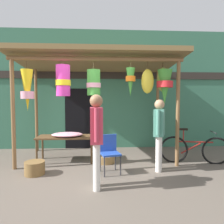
# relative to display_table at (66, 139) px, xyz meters

# --- Properties ---
(ground_plane) EXTENTS (30.00, 30.00, 0.00)m
(ground_plane) POSITION_rel_display_table_xyz_m (0.55, -0.88, -0.60)
(ground_plane) COLOR #60564C
(shop_facade) EXTENTS (10.32, 0.29, 3.94)m
(shop_facade) POSITION_rel_display_table_xyz_m (0.54, 1.59, 1.37)
(shop_facade) COLOR #387056
(shop_facade) RESTS_ON ground_plane
(market_stall_canopy) EXTENTS (4.40, 2.25, 2.86)m
(market_stall_canopy) POSITION_rel_display_table_xyz_m (0.91, 0.09, 1.84)
(market_stall_canopy) COLOR brown
(market_stall_canopy) RESTS_ON ground_plane
(display_table) EXTENTS (1.47, 0.64, 0.67)m
(display_table) POSITION_rel_display_table_xyz_m (0.00, 0.00, 0.00)
(display_table) COLOR brown
(display_table) RESTS_ON ground_plane
(flower_heap_on_table) EXTENTS (0.80, 0.56, 0.11)m
(flower_heap_on_table) POSITION_rel_display_table_xyz_m (0.06, -0.06, 0.12)
(flower_heap_on_table) COLOR pink
(flower_heap_on_table) RESTS_ON display_table
(folding_chair) EXTENTS (0.48, 0.48, 0.84)m
(folding_chair) POSITION_rel_display_table_xyz_m (1.11, -0.90, -0.10)
(folding_chair) COLOR #2347A8
(folding_chair) RESTS_ON ground_plane
(wicker_basket_by_table) EXTENTS (0.51, 0.51, 0.19)m
(wicker_basket_by_table) POSITION_rel_display_table_xyz_m (1.04, -0.17, -0.51)
(wicker_basket_by_table) COLOR olive
(wicker_basket_by_table) RESTS_ON ground_plane
(wicker_basket_spare) EXTENTS (0.43, 0.43, 0.29)m
(wicker_basket_spare) POSITION_rel_display_table_xyz_m (-0.53, -0.94, -0.46)
(wicker_basket_spare) COLOR brown
(wicker_basket_spare) RESTS_ON ground_plane
(parked_bicycle) EXTENTS (1.72, 0.51, 0.92)m
(parked_bicycle) POSITION_rel_display_table_xyz_m (3.33, -0.36, -0.25)
(parked_bicycle) COLOR black
(parked_bicycle) RESTS_ON ground_plane
(vendor_in_orange) EXTENTS (0.24, 0.59, 1.73)m
(vendor_in_orange) POSITION_rel_display_table_xyz_m (0.83, -1.73, 0.42)
(vendor_in_orange) COLOR silver
(vendor_in_orange) RESTS_ON ground_plane
(customer_foreground) EXTENTS (0.35, 0.56, 1.64)m
(customer_foreground) POSITION_rel_display_table_xyz_m (2.25, -0.86, 0.36)
(customer_foreground) COLOR silver
(customer_foreground) RESTS_ON ground_plane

